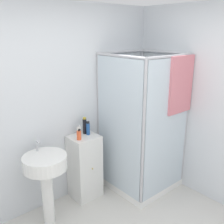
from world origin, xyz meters
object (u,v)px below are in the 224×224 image
Objects in this scene: shampoo_bottle_tall_black at (85,126)px; shampoo_bottle_blue at (88,128)px; lotion_bottle_white at (79,131)px; soap_dispenser at (79,135)px; sink at (46,171)px.

shampoo_bottle_tall_black is 1.25× the size of shampoo_bottle_blue.
lotion_bottle_white is (-0.10, 0.05, -0.03)m from shampoo_bottle_blue.
shampoo_bottle_tall_black reaches higher than soap_dispenser.
shampoo_bottle_tall_black is at bearing 2.30° from lotion_bottle_white.
soap_dispenser is 0.64× the size of shampoo_bottle_tall_black.
soap_dispenser is at bearing -124.03° from lotion_bottle_white.
shampoo_bottle_tall_black is 0.11m from lotion_bottle_white.
lotion_bottle_white reaches higher than sink.
sink is 5.50× the size of shampoo_bottle_blue.
shampoo_bottle_tall_black is 1.56× the size of lotion_bottle_white.
sink is 0.69m from lotion_bottle_white.
shampoo_bottle_tall_black is at bearing 34.85° from soap_dispenser.
shampoo_bottle_blue is at bearing 18.22° from soap_dispenser.
lotion_bottle_white is at bearing 152.04° from shampoo_bottle_blue.
shampoo_bottle_tall_black is (0.69, 0.22, 0.31)m from sink.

